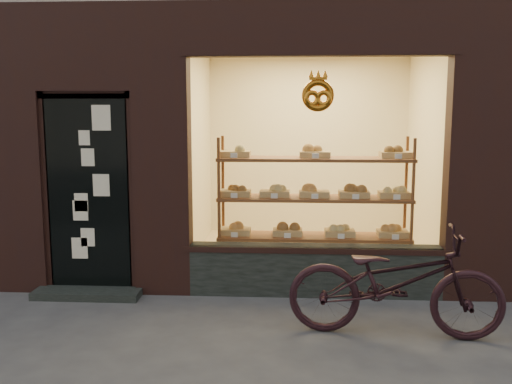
{
  "coord_description": "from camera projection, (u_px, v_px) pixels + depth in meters",
  "views": [
    {
      "loc": [
        0.17,
        -3.9,
        2.04
      ],
      "look_at": [
        -0.18,
        2.0,
        1.15
      ],
      "focal_mm": 40.0,
      "sensor_mm": 36.0,
      "label": 1
    }
  ],
  "objects": [
    {
      "name": "display_shelf",
      "position": [
        314.0,
        211.0,
        6.53
      ],
      "size": [
        2.2,
        0.45,
        1.7
      ],
      "color": "brown",
      "rests_on": "ground"
    },
    {
      "name": "bicycle",
      "position": [
        395.0,
        282.0,
        5.06
      ],
      "size": [
        1.94,
        0.83,
        0.99
      ],
      "primitive_type": "imported",
      "rotation": [
        0.0,
        0.0,
        1.48
      ],
      "color": "black",
      "rests_on": "ground"
    }
  ]
}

